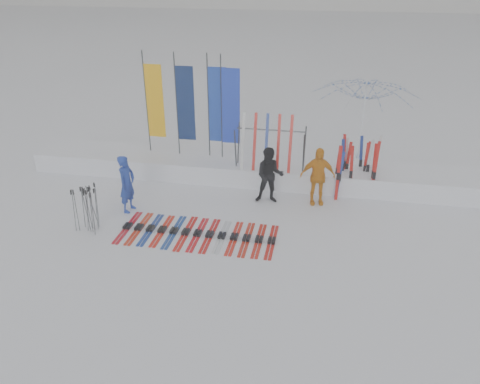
% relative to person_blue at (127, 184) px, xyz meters
% --- Properties ---
extents(ground, '(120.00, 120.00, 0.00)m').
position_rel_person_blue_xyz_m(ground, '(2.96, -1.90, -0.80)').
color(ground, white).
rests_on(ground, ground).
extents(snow_bank, '(14.00, 1.60, 0.60)m').
position_rel_person_blue_xyz_m(snow_bank, '(2.96, 2.70, -0.50)').
color(snow_bank, white).
rests_on(snow_bank, ground).
extents(person_blue, '(0.47, 0.64, 1.61)m').
position_rel_person_blue_xyz_m(person_blue, '(0.00, 0.00, 0.00)').
color(person_blue, '#1B37A1').
rests_on(person_blue, ground).
extents(person_black, '(0.84, 0.69, 1.62)m').
position_rel_person_blue_xyz_m(person_black, '(3.71, 1.24, 0.01)').
color(person_black, black).
rests_on(person_black, ground).
extents(person_yellow, '(1.04, 0.59, 1.67)m').
position_rel_person_blue_xyz_m(person_yellow, '(5.02, 1.40, 0.03)').
color(person_yellow, orange).
rests_on(person_yellow, ground).
extents(tent_canopy, '(4.12, 4.16, 3.02)m').
position_rel_person_blue_xyz_m(tent_canopy, '(6.25, 4.15, 0.70)').
color(tent_canopy, white).
rests_on(tent_canopy, ground).
extents(ski_row, '(3.92, 1.69, 0.07)m').
position_rel_person_blue_xyz_m(ski_row, '(2.18, -0.90, -0.77)').
color(ski_row, red).
rests_on(ski_row, ground).
extents(pole_cluster, '(0.68, 0.65, 1.24)m').
position_rel_person_blue_xyz_m(pole_cluster, '(-0.57, -1.17, -0.20)').
color(pole_cluster, '#595B60').
rests_on(pole_cluster, ground).
extents(feather_flags, '(3.03, 0.16, 3.20)m').
position_rel_person_blue_xyz_m(feather_flags, '(1.17, 2.91, 1.44)').
color(feather_flags, '#383A3F').
rests_on(feather_flags, ground).
extents(ski_rack, '(2.04, 0.80, 1.23)m').
position_rel_person_blue_xyz_m(ski_rack, '(3.57, 2.30, 0.58)').
color(ski_rack, '#383A3F').
rests_on(ski_rack, ground).
extents(upright_skis, '(1.21, 1.18, 1.70)m').
position_rel_person_blue_xyz_m(upright_skis, '(6.13, 2.39, -0.02)').
color(upright_skis, red).
rests_on(upright_skis, ground).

